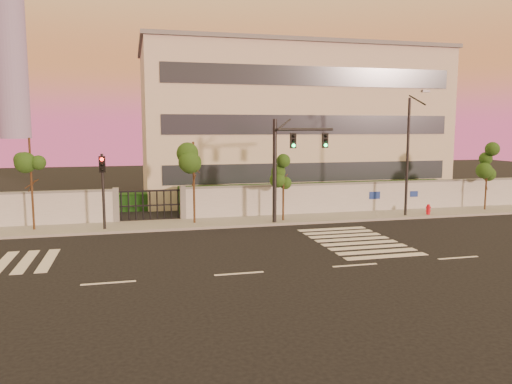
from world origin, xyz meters
TOP-DOWN VIEW (x-y plane):
  - ground at (0.00, 0.00)m, footprint 120.00×120.00m
  - sidewalk at (0.00, 10.50)m, footprint 60.00×3.00m
  - perimeter_wall at (0.10, 12.00)m, footprint 60.00×0.36m
  - hedge_row at (1.17, 14.74)m, footprint 41.00×4.25m
  - institutional_building at (9.00, 21.99)m, footprint 24.40×12.40m
  - distant_skyscraper at (-65.00, 280.00)m, footprint 16.00×16.00m
  - road_markings at (-1.58, 3.76)m, footprint 57.00×7.62m
  - street_tree_c at (-9.38, 10.63)m, footprint 1.45×1.16m
  - street_tree_d at (-0.46, 10.45)m, footprint 1.60×1.27m
  - street_tree_e at (4.92, 9.96)m, footprint 1.42×1.13m
  - street_tree_f at (19.70, 10.44)m, footprint 1.44×1.15m
  - traffic_signal_main at (4.98, 9.42)m, footprint 3.94×1.04m
  - traffic_signal_secondary at (-5.60, 9.81)m, footprint 0.34×0.33m
  - streetlight_east at (13.12, 9.57)m, footprint 0.48×1.93m
  - fire_hydrant at (14.70, 9.59)m, footprint 0.31×0.31m

SIDE VIEW (x-z plane):
  - ground at x=0.00m, z-range 0.00..0.00m
  - road_markings at x=-1.58m, z-range 0.00..0.02m
  - sidewalk at x=0.00m, z-range 0.00..0.15m
  - fire_hydrant at x=14.70m, z-range 0.00..0.83m
  - hedge_row at x=1.17m, z-range -0.08..1.72m
  - perimeter_wall at x=0.10m, z-range -0.03..2.17m
  - traffic_signal_secondary at x=-5.60m, z-range 0.59..4.94m
  - street_tree_e at x=4.92m, z-range 0.96..5.03m
  - street_tree_f at x=19.70m, z-range 1.08..5.68m
  - street_tree_d at x=-0.46m, z-range 1.17..6.13m
  - street_tree_c at x=-9.38m, z-range 1.23..6.46m
  - traffic_signal_main at x=4.98m, z-range 0.83..7.11m
  - streetlight_east at x=13.12m, z-range 0.32..8.33m
  - institutional_building at x=9.00m, z-range 0.03..12.28m
  - distant_skyscraper at x=-65.00m, z-range 2.98..120.98m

